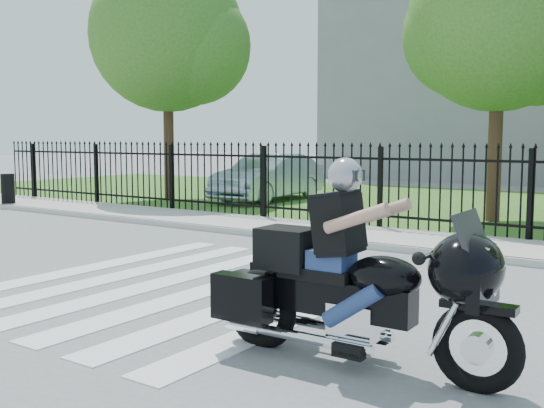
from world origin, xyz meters
The scene contains 12 objects.
ground centered at (0.00, 0.00, 0.00)m, with size 120.00×120.00×0.00m, color slate.
crosswalk centered at (0.00, 0.00, 0.01)m, with size 5.00×5.50×0.01m, color silver, non-canonical shape.
sidewalk centered at (0.00, 5.00, 0.06)m, with size 40.00×2.00×0.12m, color #ADAAA3.
curb centered at (0.00, 4.00, 0.06)m, with size 40.00×0.12×0.12m, color #ADAAA3.
grass_strip centered at (0.00, 12.00, 0.01)m, with size 40.00×12.00×0.02m, color #295D1F.
iron_fence centered at (0.00, 6.00, 0.90)m, with size 26.00×0.04×1.80m.
tree_left centered at (-8.50, 8.50, 5.17)m, with size 4.80×4.80×7.58m.
tree_mid centered at (1.50, 9.00, 4.67)m, with size 4.20×4.20×6.78m.
building_tall centered at (-3.00, 26.00, 6.00)m, with size 15.00×10.00×12.00m, color gray.
motorcycle_rider centered at (3.18, -1.36, 0.76)m, with size 2.81×0.85×1.86m.
parked_car centered at (-5.68, 10.00, 0.75)m, with size 1.55×4.43×1.46m, color #A4B9CF.
litter_bin centered at (-10.78, 4.30, 0.54)m, with size 0.37×0.37×0.84m, color black.
Camera 1 is at (5.74, -6.23, 1.99)m, focal length 42.00 mm.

